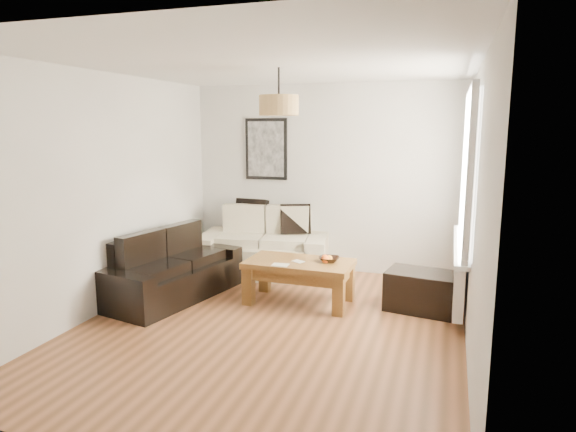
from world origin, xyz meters
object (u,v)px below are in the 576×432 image
(sofa_leather, at_px, (172,267))
(coffee_table, at_px, (299,282))
(loveseat_cream, at_px, (264,243))
(ottoman, at_px, (422,291))

(sofa_leather, xyz_separation_m, coffee_table, (1.50, 0.28, -0.13))
(loveseat_cream, distance_m, ottoman, 2.34)
(ottoman, bearing_deg, coffee_table, -172.67)
(loveseat_cream, bearing_deg, coffee_table, -60.14)
(sofa_leather, xyz_separation_m, ottoman, (2.88, 0.46, -0.15))
(ottoman, bearing_deg, sofa_leather, -170.99)
(loveseat_cream, bearing_deg, sofa_leather, -128.12)
(loveseat_cream, bearing_deg, ottoman, -29.68)
(sofa_leather, height_order, ottoman, sofa_leather)
(loveseat_cream, distance_m, coffee_table, 1.29)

